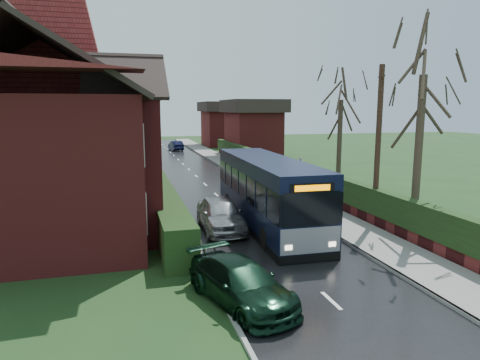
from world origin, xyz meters
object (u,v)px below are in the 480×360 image
object	(u,v)px
car_silver	(220,214)
telegraph_pole	(378,146)
car_green	(241,283)
bus_stop_sign	(300,174)
bus	(267,193)
brick_house	(54,134)

from	to	relation	value
car_silver	telegraph_pole	bearing A→B (deg)	-7.59
car_silver	car_green	size ratio (longest dim) A/B	1.06
car_silver	telegraph_pole	distance (m)	7.99
bus_stop_sign	telegraph_pole	xyz separation A→B (m)	(1.80, -4.79, 1.93)
bus	bus_stop_sign	xyz separation A→B (m)	(3.19, 3.50, 0.28)
brick_house	bus_stop_sign	bearing A→B (deg)	4.33
bus	telegraph_pole	size ratio (longest dim) A/B	1.42
car_green	telegraph_pole	world-z (taller)	telegraph_pole
brick_house	bus	distance (m)	10.26
car_silver	bus_stop_sign	xyz separation A→B (m)	(5.50, 3.67, 1.11)
bus	bus_stop_sign	bearing A→B (deg)	49.04
brick_house	telegraph_pole	distance (m)	15.04
brick_house	car_silver	size ratio (longest dim) A/B	3.25
brick_house	car_green	world-z (taller)	brick_house
bus	bus_stop_sign	distance (m)	4.75
car_silver	telegraph_pole	xyz separation A→B (m)	(7.30, -1.13, 3.04)
bus_stop_sign	telegraph_pole	size ratio (longest dim) A/B	0.38
brick_house	car_green	bearing A→B (deg)	-58.82
car_silver	brick_house	bearing A→B (deg)	160.71
car_silver	car_green	xyz separation A→B (m)	(-1.07, -7.49, -0.15)
car_silver	car_green	distance (m)	7.57
bus	bus_stop_sign	size ratio (longest dim) A/B	3.75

